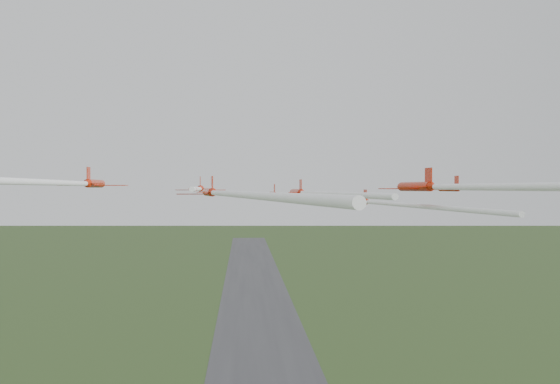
{
  "coord_description": "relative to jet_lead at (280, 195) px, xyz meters",
  "views": [
    {
      "loc": [
        -7.12,
        -105.01,
        60.23
      ],
      "look_at": [
        -1.16,
        -5.31,
        59.62
      ],
      "focal_mm": 40.0,
      "sensor_mm": 36.0,
      "label": 1
    }
  ],
  "objects": [
    {
      "name": "jet_row3_left",
      "position": [
        -27.36,
        -34.25,
        1.87
      ],
      "size": [
        9.45,
        69.95,
        2.83
      ],
      "rotation": [
        0.0,
        0.0,
        0.02
      ],
      "color": "red"
    },
    {
      "name": "jet_row3_mid",
      "position": [
        2.51,
        -27.15,
        0.61
      ],
      "size": [
        7.98,
        51.16,
        2.36
      ],
      "rotation": [
        0.0,
        0.0,
        0.08
      ],
      "color": "red"
    },
    {
      "name": "jet_row4_right",
      "position": [
        16.89,
        -39.81,
        1.42
      ],
      "size": [
        10.77,
        51.65,
        2.86
      ],
      "rotation": [
        0.0,
        0.0,
        0.13
      ],
      "color": "red"
    },
    {
      "name": "runway",
      "position": [
        0.66,
        198.21,
        -58.97
      ],
      "size": [
        38.0,
        900.0,
        0.04
      ],
      "primitive_type": "cube",
      "color": "#37373A",
      "rests_on": "ground"
    },
    {
      "name": "jet_lead",
      "position": [
        0.0,
        0.0,
        0.0
      ],
      "size": [
        8.45,
        56.64,
        2.51
      ],
      "rotation": [
        0.0,
        0.0,
        0.05
      ],
      "color": "red"
    },
    {
      "name": "jet_row4_left",
      "position": [
        -8.14,
        -45.97,
        0.73
      ],
      "size": [
        12.62,
        60.38,
        2.42
      ],
      "rotation": [
        0.0,
        0.0,
        0.15
      ],
      "color": "red"
    },
    {
      "name": "jet_row2_left",
      "position": [
        -13.32,
        -8.11,
        1.15
      ],
      "size": [
        8.71,
        48.1,
        2.59
      ],
      "rotation": [
        0.0,
        0.0,
        0.04
      ],
      "color": "red"
    },
    {
      "name": "jet_row2_right",
      "position": [
        15.79,
        -11.63,
        -1.12
      ],
      "size": [
        8.96,
        62.3,
        2.65
      ],
      "rotation": [
        0.0,
        0.0,
        0.07
      ],
      "color": "red"
    },
    {
      "name": "jet_row3_right",
      "position": [
        25.94,
        -23.61,
        1.2
      ],
      "size": [
        7.98,
        51.06,
        2.39
      ],
      "rotation": [
        0.0,
        0.0,
        0.02
      ],
      "color": "red"
    }
  ]
}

